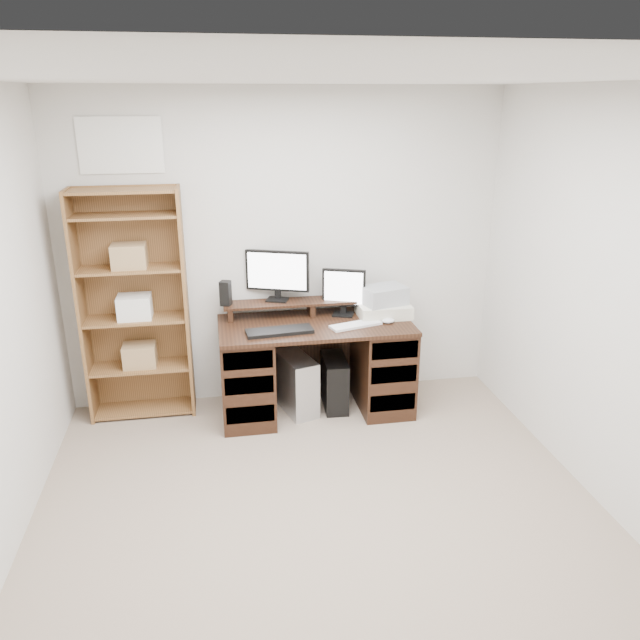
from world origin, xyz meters
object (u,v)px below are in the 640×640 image
object	(u,v)px
desk	(315,365)
tower_black	(334,382)
bookshelf	(135,304)
printer	(384,310)
monitor_wide	(277,273)
monitor_small	(344,290)
tower_silver	(296,383)

from	to	relation	value
desk	tower_black	distance (m)	0.24
tower_black	bookshelf	distance (m)	1.70
desk	printer	world-z (taller)	printer
printer	bookshelf	distance (m)	1.94
tower_black	monitor_wide	bearing A→B (deg)	154.69
monitor_wide	bookshelf	world-z (taller)	bookshelf
monitor_small	tower_silver	size ratio (longest dim) A/B	0.81
desk	monitor_small	size ratio (longest dim) A/B	3.97
monitor_small	printer	bearing A→B (deg)	5.89
tower_black	bookshelf	bearing A→B (deg)	176.31
desk	tower_silver	xyz separation A→B (m)	(-0.16, 0.02, -0.16)
desk	tower_black	bearing A→B (deg)	10.64
monitor_small	printer	xyz separation A→B (m)	(0.31, -0.08, -0.15)
desk	tower_black	size ratio (longest dim) A/B	3.48
printer	tower_black	distance (m)	0.72
printer	tower_silver	world-z (taller)	printer
monitor_wide	tower_silver	distance (m)	0.90
monitor_wide	monitor_small	bearing A→B (deg)	8.69
monitor_small	printer	world-z (taller)	monitor_small
monitor_small	bookshelf	size ratio (longest dim) A/B	0.21
desk	monitor_small	world-z (taller)	monitor_small
monitor_wide	tower_silver	xyz separation A→B (m)	(0.10, -0.24, -0.86)
desk	bookshelf	world-z (taller)	bookshelf
tower_black	printer	bearing A→B (deg)	8.60
tower_silver	tower_black	distance (m)	0.32
tower_silver	tower_black	world-z (taller)	tower_silver
desk	printer	size ratio (longest dim) A/B	3.64
desk	monitor_small	xyz separation A→B (m)	(0.26, 0.15, 0.57)
printer	monitor_wide	bearing A→B (deg)	167.11
desk	monitor_wide	world-z (taller)	monitor_wide
monitor_small	tower_black	xyz separation A→B (m)	(-0.09, -0.12, -0.74)
printer	bookshelf	world-z (taller)	bookshelf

